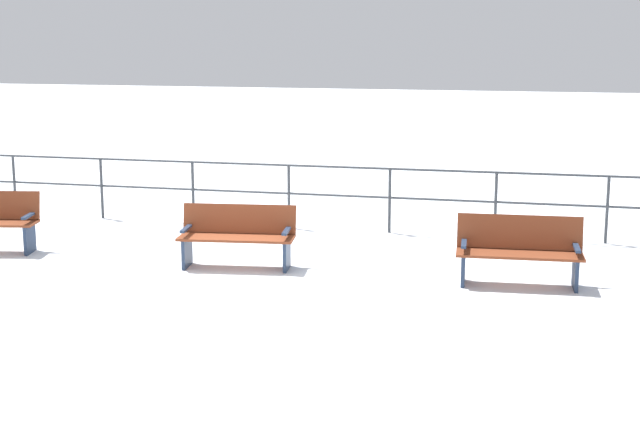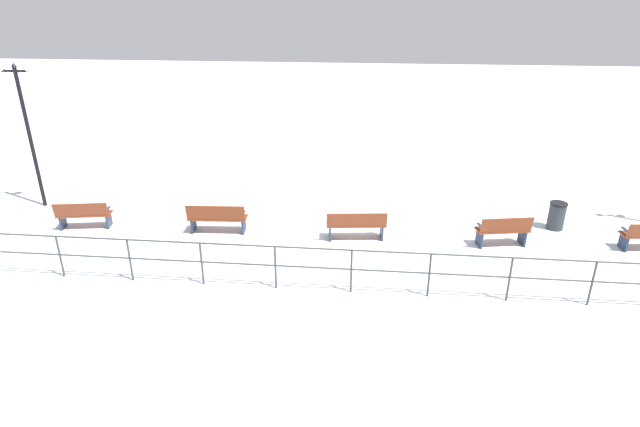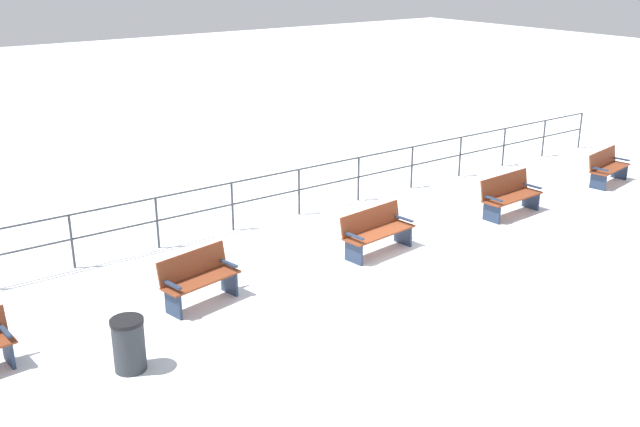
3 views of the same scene
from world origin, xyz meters
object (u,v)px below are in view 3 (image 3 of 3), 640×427
Objects in this scene: bench_second at (199,278)px; bench_third at (376,231)px; bench_fifth at (607,167)px; bench_fourth at (510,195)px; trash_bin at (129,344)px.

bench_third is at bearing 78.82° from bench_second.
bench_fifth is (-0.07, 7.98, -0.01)m from bench_third.
bench_fourth is 2.08× the size of trash_bin.
bench_second reaches higher than bench_fifth.
trash_bin is (1.36, -1.83, -0.07)m from bench_second.
bench_third is 5.97m from trash_bin.
bench_third is 7.98m from bench_fifth.
bench_fourth reaches higher than bench_fifth.
bench_third is 4.00m from bench_fourth.
bench_fifth is at bearing 95.84° from trash_bin.
bench_second is 1.82× the size of trash_bin.
trash_bin is at bearing -86.01° from bench_fourth.
bench_second is 0.88× the size of bench_fourth.
bench_third is 2.09× the size of trash_bin.
bench_second is 7.99m from bench_fourth.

